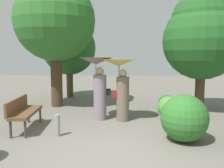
{
  "coord_description": "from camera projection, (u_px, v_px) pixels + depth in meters",
  "views": [
    {
      "loc": [
        0.3,
        -4.27,
        1.89
      ],
      "look_at": [
        0.0,
        3.23,
        1.03
      ],
      "focal_mm": 37.7,
      "sensor_mm": 36.0,
      "label": 1
    }
  ],
  "objects": [
    {
      "name": "tree_near_left",
      "position": [
        55.0,
        13.0,
        8.74
      ],
      "size": [
        3.02,
        3.02,
        5.32
      ],
      "color": "#42301E",
      "rests_on": "ground"
    },
    {
      "name": "bush_behind_bench",
      "position": [
        169.0,
        107.0,
        7.27
      ],
      "size": [
        0.69,
        0.69,
        0.69
      ],
      "primitive_type": "sphere",
      "color": "#4C9338",
      "rests_on": "ground"
    },
    {
      "name": "person_right",
      "position": [
        121.0,
        79.0,
        6.9
      ],
      "size": [
        1.06,
        1.06,
        1.84
      ],
      "rotation": [
        0.0,
        0.0,
        1.63
      ],
      "color": "#6B5B4C",
      "rests_on": "ground"
    },
    {
      "name": "tree_mid_left",
      "position": [
        69.0,
        44.0,
        10.92
      ],
      "size": [
        2.48,
        2.48,
        3.92
      ],
      "color": "#4C3823",
      "rests_on": "ground"
    },
    {
      "name": "bush_path_left",
      "position": [
        166.0,
        103.0,
        8.28
      ],
      "size": [
        0.58,
        0.58,
        0.58
      ],
      "primitive_type": "sphere",
      "color": "#2D6B28",
      "rests_on": "ground"
    },
    {
      "name": "ground_plane",
      "position": [
        105.0,
        157.0,
        4.46
      ],
      "size": [
        40.0,
        40.0,
        0.0
      ],
      "primitive_type": "plane",
      "color": "#6B665B"
    },
    {
      "name": "tree_near_right",
      "position": [
        202.0,
        35.0,
        8.09
      ],
      "size": [
        2.69,
        2.69,
        4.19
      ],
      "color": "#4C3823",
      "rests_on": "ground"
    },
    {
      "name": "path_marker_post",
      "position": [
        58.0,
        125.0,
        5.63
      ],
      "size": [
        0.12,
        0.12,
        0.53
      ],
      "primitive_type": "cylinder",
      "color": "gray",
      "rests_on": "ground"
    },
    {
      "name": "person_left",
      "position": [
        98.0,
        79.0,
        7.05
      ],
      "size": [
        1.02,
        1.02,
        1.89
      ],
      "rotation": [
        0.0,
        0.0,
        1.63
      ],
      "color": "gray",
      "rests_on": "ground"
    },
    {
      "name": "bush_path_right",
      "position": [
        184.0,
        118.0,
        5.27
      ],
      "size": [
        1.07,
        1.07,
        1.07
      ],
      "primitive_type": "sphere",
      "color": "#2D6B28",
      "rests_on": "ground"
    },
    {
      "name": "park_bench",
      "position": [
        23.0,
        110.0,
        6.13
      ],
      "size": [
        0.61,
        1.53,
        0.83
      ],
      "rotation": [
        0.0,
        0.0,
        1.65
      ],
      "color": "#38383D",
      "rests_on": "ground"
    }
  ]
}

